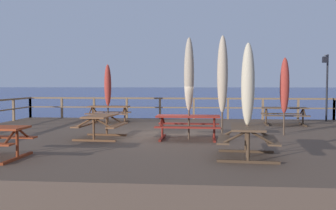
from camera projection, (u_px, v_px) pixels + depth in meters
The scene contains 14 objects.
ground_plane at pixel (166, 158), 12.93m from camera, with size 600.00×600.00×0.00m, color navy.
wooden_deck at pixel (166, 147), 12.91m from camera, with size 15.93×12.65×0.80m, color brown.
railing_waterside_far at pixel (177, 104), 18.98m from camera, with size 15.73×0.10×1.09m.
picnic_table_back_right at pixel (188, 122), 11.95m from camera, with size 2.06×1.43×0.78m.
picnic_table_mid_left at pixel (101, 122), 12.10m from camera, with size 1.49×1.76×0.78m.
picnic_table_mid_centre at pixel (109, 110), 17.17m from camera, with size 1.89×1.41×0.78m.
picnic_table_back_left at pixel (284, 112), 16.17m from camera, with size 2.01×1.54×0.78m.
picnic_table_front_left at pixel (247, 135), 8.94m from camera, with size 1.54×1.80×0.78m.
patio_umbrella_tall_front at pixel (189, 75), 11.82m from camera, with size 0.32×0.32×3.27m.
patio_umbrella_tall_mid_right at pixel (285, 86), 12.84m from camera, with size 0.32×0.32×2.70m.
patio_umbrella_short_front at pixel (108, 86), 17.09m from camera, with size 0.32×0.32×2.69m.
patio_umbrella_tall_mid_left at pixel (222, 75), 11.12m from camera, with size 0.32×0.32×3.24m.
patio_umbrella_short_mid at pixel (248, 85), 8.89m from camera, with size 0.32×0.32×2.77m.
lamp_post_hooked at pixel (326, 77), 17.58m from camera, with size 0.43×0.62×3.20m.
Camera 1 is at (1.19, -12.75, 2.57)m, focal length 39.59 mm.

